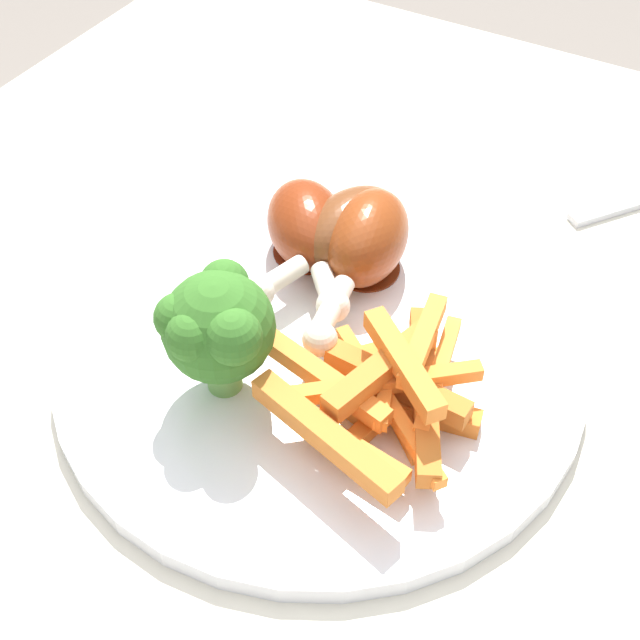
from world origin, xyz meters
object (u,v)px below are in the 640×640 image
at_px(dining_table, 283,555).
at_px(chicken_drumstick_near, 364,244).
at_px(carrot_fries_pile, 386,390).
at_px(dinner_plate, 320,352).
at_px(chicken_drumstick_extra, 308,230).
at_px(broccoli_floret_front, 217,328).
at_px(chicken_drumstick_far, 346,233).

relative_size(dining_table, chicken_drumstick_near, 7.08).
bearing_deg(carrot_fries_pile, dinner_plate, 64.19).
bearing_deg(chicken_drumstick_extra, chicken_drumstick_near, -86.64).
bearing_deg(chicken_drumstick_near, dinner_plate, -174.61).
height_order(broccoli_floret_front, chicken_drumstick_extra, broccoli_floret_front).
height_order(dining_table, chicken_drumstick_extra, chicken_drumstick_extra).
relative_size(carrot_fries_pile, chicken_drumstick_extra, 1.21).
bearing_deg(carrot_fries_pile, chicken_drumstick_extra, 48.02).
bearing_deg(carrot_fries_pile, chicken_drumstick_near, 33.78).
relative_size(broccoli_floret_front, chicken_drumstick_extra, 0.73).
distance_m(dinner_plate, carrot_fries_pile, 0.06).
height_order(chicken_drumstick_near, chicken_drumstick_extra, chicken_drumstick_near).
bearing_deg(broccoli_floret_front, carrot_fries_pile, -71.83).
bearing_deg(dining_table, chicken_drumstick_extra, 22.70).
bearing_deg(chicken_drumstick_near, chicken_drumstick_far, 71.21).
height_order(carrot_fries_pile, chicken_drumstick_far, chicken_drumstick_far).
distance_m(chicken_drumstick_near, chicken_drumstick_extra, 0.04).
xyz_separation_m(dining_table, chicken_drumstick_extra, (0.12, 0.05, 0.15)).
bearing_deg(chicken_drumstick_near, carrot_fries_pile, -146.22).
distance_m(carrot_fries_pile, chicken_drumstick_far, 0.12).
bearing_deg(chicken_drumstick_extra, dining_table, -157.30).
bearing_deg(chicken_drumstick_far, dinner_plate, -162.84).
height_order(dinner_plate, chicken_drumstick_extra, chicken_drumstick_extra).
relative_size(dining_table, chicken_drumstick_far, 7.55).
height_order(dining_table, carrot_fries_pile, carrot_fries_pile).
distance_m(broccoli_floret_front, chicken_drumstick_far, 0.12).
distance_m(dining_table, chicken_drumstick_far, 0.20).
bearing_deg(dining_table, chicken_drumstick_near, 6.54).
bearing_deg(dining_table, dinner_plate, 7.70).
bearing_deg(chicken_drumstick_extra, carrot_fries_pile, -131.98).
relative_size(broccoli_floret_front, chicken_drumstick_far, 0.60).
height_order(dinner_plate, carrot_fries_pile, carrot_fries_pile).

